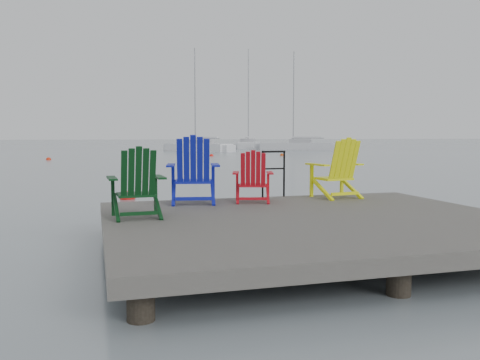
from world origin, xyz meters
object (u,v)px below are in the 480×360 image
object	(u,v)px
handrail	(273,169)
sailboat_far	(297,147)
chair_red	(253,177)
sailboat_near	(198,148)
buoy_d	(211,156)
chair_yellow	(338,169)
sailboat_mid	(248,145)
buoy_c	(282,156)
buoy_a	(128,199)
chair_blue	(193,170)
buoy_b	(49,160)
chair_green	(137,183)

from	to	relation	value
handrail	sailboat_far	world-z (taller)	sailboat_far
chair_red	handrail	bearing A→B (deg)	62.85
sailboat_near	buoy_d	distance (m)	12.93
chair_yellow	sailboat_mid	world-z (taller)	sailboat_mid
chair_red	buoy_c	world-z (taller)	chair_red
chair_red	buoy_d	xyz separation A→B (m)	(6.45, 31.87, -0.96)
sailboat_near	buoy_a	distance (m)	40.76
sailboat_mid	buoy_c	world-z (taller)	sailboat_mid
chair_yellow	sailboat_mid	bearing A→B (deg)	67.51
sailboat_mid	chair_blue	bearing A→B (deg)	-86.53
sailboat_near	buoy_b	distance (m)	21.12
buoy_b	buoy_c	size ratio (longest dim) A/B	1.01
buoy_d	buoy_c	bearing A→B (deg)	-6.30
buoy_b	buoy_c	xyz separation A→B (m)	(18.13, 2.57, 0.00)
chair_yellow	buoy_c	distance (m)	32.84
chair_yellow	sailboat_near	distance (m)	44.99
sailboat_far	buoy_b	world-z (taller)	sailboat_far
sailboat_near	sailboat_far	size ratio (longest dim) A/B	0.96
chair_blue	buoy_c	world-z (taller)	chair_blue
buoy_b	buoy_d	distance (m)	12.66
buoy_d	sailboat_near	bearing A→B (deg)	83.45
chair_green	buoy_a	xyz separation A→B (m)	(0.23, 6.35, -1.01)
chair_green	chair_yellow	world-z (taller)	chair_yellow
buoy_a	buoy_b	distance (m)	23.82
sailboat_far	buoy_d	bearing A→B (deg)	166.16
chair_red	buoy_a	size ratio (longest dim) A/B	2.20
chair_red	sailboat_far	world-z (taller)	sailboat_far
sailboat_far	chair_green	bearing A→B (deg)	-176.71
chair_red	buoy_a	bearing A→B (deg)	126.79
buoy_d	sailboat_mid	bearing A→B (deg)	66.88
sailboat_near	buoy_b	size ratio (longest dim) A/B	31.39
chair_green	sailboat_mid	size ratio (longest dim) A/B	0.07
sailboat_far	buoy_a	xyz separation A→B (m)	(-22.19, -42.12, -0.36)
chair_red	buoy_a	xyz separation A→B (m)	(-1.89, 5.15, -0.96)
sailboat_mid	buoy_b	bearing A→B (deg)	-107.77
chair_blue	sailboat_far	distance (m)	51.74
chair_green	sailboat_mid	distance (m)	61.31
handrail	buoy_c	world-z (taller)	handrail
buoy_c	handrail	bearing A→B (deg)	-110.96
buoy_c	buoy_b	bearing A→B (deg)	-171.92
chair_red	sailboat_far	distance (m)	51.45
handrail	buoy_c	size ratio (longest dim) A/B	2.55
chair_blue	chair_red	distance (m)	1.07
chair_blue	sailboat_mid	world-z (taller)	sailboat_mid
chair_green	sailboat_far	size ratio (longest dim) A/B	0.09
buoy_d	handrail	bearing A→B (deg)	-100.57
buoy_b	buoy_c	bearing A→B (deg)	8.08
buoy_b	chair_yellow	bearing A→B (deg)	-75.19
handrail	sailboat_far	size ratio (longest dim) A/B	0.08
handrail	buoy_d	bearing A→B (deg)	79.43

